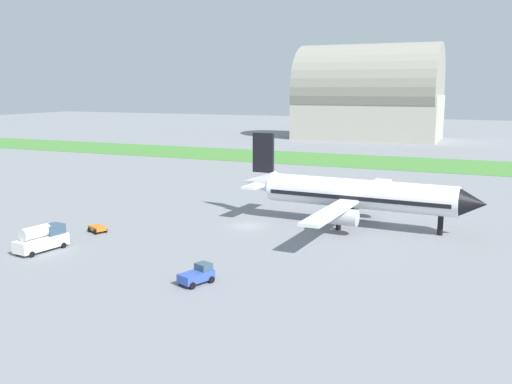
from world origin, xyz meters
name	(u,v)px	position (x,y,z in m)	size (l,w,h in m)	color
ground_plane	(249,226)	(0.00, 0.00, 0.00)	(600.00, 600.00, 0.00)	gray
grass_taxiway_strip	(367,161)	(0.00, 78.14, 0.04)	(360.00, 28.00, 0.08)	#478438
airplane_midfield_jet	(354,194)	(13.68, 6.26, 4.63)	(35.67, 36.36, 12.85)	white
fuel_truck_near_gate	(42,238)	(-18.08, -21.38, 1.58)	(3.41, 6.79, 3.29)	white
baggage_cart_midfield	(97,228)	(-17.66, -11.56, 0.57)	(2.88, 2.55, 0.90)	orange
pushback_tug_by_runway	(197,275)	(5.02, -24.08, 0.91)	(3.05, 4.00, 1.95)	#334FB2
hangar_distant	(369,97)	(-14.81, 145.44, 16.01)	(53.30, 32.28, 35.83)	#B2AD9E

